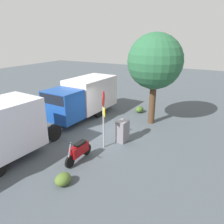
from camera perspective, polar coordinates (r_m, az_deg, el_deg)
ground_plane at (r=13.00m, az=-1.95°, el=-5.38°), size 60.00×60.00×0.00m
box_truck_near at (r=15.02m, az=-7.98°, el=4.10°), size 7.13×2.54×2.67m
motorcycle at (r=10.12m, az=-8.79°, el=-10.07°), size 1.81×0.55×1.20m
stop_sign at (r=10.52m, az=-2.28°, el=0.23°), size 0.71×0.33×3.00m
street_tree at (r=13.63m, az=11.38°, el=12.98°), size 3.40×3.40×5.74m
utility_cabinet at (r=11.70m, az=2.77°, el=-5.14°), size 0.73×0.58×1.19m
bike_rack_hoop at (r=13.05m, az=3.47°, el=-5.30°), size 0.85×0.09×0.85m
shrub_near_sign at (r=16.32m, az=7.34°, el=0.70°), size 0.71×0.58×0.49m
shrub_mid_verge at (r=8.92m, az=-12.94°, el=-17.07°), size 0.69×0.57×0.47m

